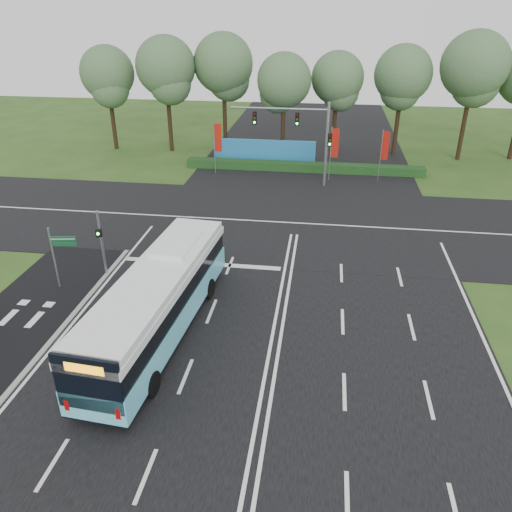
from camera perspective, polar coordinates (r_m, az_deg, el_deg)
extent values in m
plane|color=#274A18|center=(25.18, 2.30, -6.97)|extent=(120.00, 120.00, 0.00)
cube|color=black|center=(25.17, 2.30, -6.93)|extent=(20.00, 120.00, 0.04)
cube|color=black|center=(35.74, 4.30, 3.77)|extent=(120.00, 14.00, 0.05)
cube|color=black|center=(26.86, -26.30, -7.68)|extent=(5.00, 18.00, 0.06)
cube|color=gray|center=(25.64, -21.79, -8.33)|extent=(0.25, 18.00, 0.12)
cube|color=#5DC3D9|center=(23.80, -10.89, -6.46)|extent=(3.63, 12.83, 1.16)
cube|color=black|center=(24.09, -10.78, -7.51)|extent=(3.60, 12.76, 0.32)
cube|color=black|center=(23.25, -11.11, -4.29)|extent=(3.51, 12.63, 1.00)
cube|color=white|center=(22.93, -11.25, -2.94)|extent=(3.63, 12.83, 0.37)
cube|color=white|center=(22.75, -11.33, -2.13)|extent=(3.54, 12.32, 0.37)
cube|color=white|center=(24.76, -9.05, 1.39)|extent=(1.93, 3.29, 0.26)
cube|color=black|center=(18.77, -18.65, -13.76)|extent=(2.56, 0.32, 2.32)
cube|color=orange|center=(18.29, -19.06, -12.07)|extent=(1.48, 0.18, 0.37)
cylinder|color=black|center=(27.33, -10.34, -3.12)|extent=(0.38, 1.12, 1.10)
cylinder|color=black|center=(26.54, -5.37, -3.74)|extent=(0.38, 1.12, 1.10)
cylinder|color=black|center=(21.82, -17.92, -12.84)|extent=(0.38, 1.12, 1.10)
cylinder|color=black|center=(20.82, -11.80, -14.15)|extent=(0.38, 1.12, 1.10)
cylinder|color=gray|center=(29.36, -17.20, 1.37)|extent=(0.16, 0.16, 3.93)
cube|color=black|center=(28.91, -17.53, 2.52)|extent=(0.35, 0.26, 0.45)
sphere|color=#19F233|center=(28.83, -17.61, 2.44)|extent=(0.16, 0.16, 0.16)
cylinder|color=gray|center=(28.84, -22.07, -0.29)|extent=(0.11, 0.11, 3.60)
cube|color=#0C4321|center=(28.13, -21.19, 1.85)|extent=(1.34, 0.28, 0.27)
cube|color=#0C4321|center=(28.26, -21.09, 1.27)|extent=(1.34, 0.28, 0.20)
cube|color=white|center=(28.10, -21.22, 1.82)|extent=(1.24, 0.22, 0.04)
cylinder|color=gray|center=(45.93, -4.75, 12.12)|extent=(0.07, 0.07, 4.72)
cube|color=maroon|center=(45.61, -4.36, 13.32)|extent=(0.63, 0.05, 2.52)
cylinder|color=gray|center=(44.61, 8.50, 11.44)|extent=(0.07, 0.07, 4.67)
cube|color=maroon|center=(44.33, 9.03, 12.63)|extent=(0.62, 0.10, 2.49)
cylinder|color=gray|center=(45.09, 14.03, 11.03)|extent=(0.07, 0.07, 4.54)
cube|color=maroon|center=(44.75, 14.58, 12.12)|extent=(0.57, 0.29, 2.42)
cylinder|color=gray|center=(42.64, 8.06, 12.37)|extent=(0.24, 0.24, 7.00)
cylinder|color=gray|center=(42.20, 2.66, 16.48)|extent=(8.00, 0.16, 0.16)
cube|color=black|center=(42.24, 4.73, 15.33)|extent=(0.32, 0.28, 1.05)
cube|color=black|center=(42.58, -0.15, 15.51)|extent=(0.32, 0.28, 1.05)
cube|color=black|center=(42.52, 8.44, 13.00)|extent=(0.32, 0.28, 1.05)
cube|color=#123313|center=(47.36, 5.43, 10.09)|extent=(22.00, 1.20, 0.80)
cube|color=#1F71AB|center=(49.89, 0.94, 11.91)|extent=(10.00, 0.30, 2.20)
cylinder|color=black|center=(56.31, -16.11, 15.34)|extent=(0.44, 0.44, 7.36)
sphere|color=#3C5B35|center=(55.71, -16.66, 19.42)|extent=(5.42, 5.42, 5.42)
cylinder|color=black|center=(54.23, -9.91, 15.91)|extent=(0.44, 0.44, 8.03)
sphere|color=#3C5B35|center=(53.59, -10.30, 20.57)|extent=(5.92, 5.92, 5.92)
cylinder|color=black|center=(54.54, -3.61, 16.39)|extent=(0.44, 0.44, 8.19)
sphere|color=#3C5B35|center=(53.90, -3.76, 21.12)|extent=(6.03, 6.03, 6.03)
cylinder|color=black|center=(51.17, 3.11, 15.06)|extent=(0.44, 0.44, 7.08)
sphere|color=#3C5B35|center=(50.51, 3.23, 19.41)|extent=(5.22, 5.22, 5.22)
cylinder|color=black|center=(53.73, 8.98, 15.34)|extent=(0.44, 0.44, 7.05)
sphere|color=#3C5B35|center=(53.11, 9.30, 19.46)|extent=(5.19, 5.19, 5.19)
cylinder|color=black|center=(53.79, 15.89, 14.96)|extent=(0.44, 0.44, 7.54)
sphere|color=#3C5B35|center=(53.15, 16.48, 19.33)|extent=(5.55, 5.55, 5.55)
cylinder|color=black|center=(54.05, 22.79, 14.49)|extent=(0.44, 0.44, 8.47)
sphere|color=#3C5B35|center=(53.39, 23.73, 19.36)|extent=(6.24, 6.24, 6.24)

